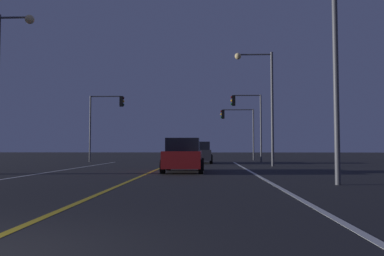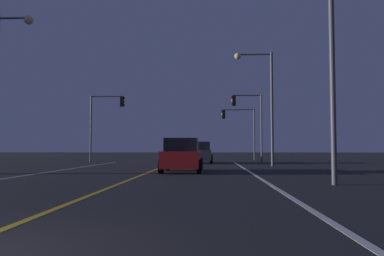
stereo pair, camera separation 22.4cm
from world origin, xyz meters
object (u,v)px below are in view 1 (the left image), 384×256
traffic_light_near_right (247,113)px  street_lamp_left_mid (6,72)px  street_lamp_right_far (263,93)px  car_ahead_far (200,153)px  car_lead_same_lane (183,156)px  traffic_light_near_left (106,113)px  traffic_light_far_right (237,122)px  street_lamp_right_near (321,43)px

traffic_light_near_right → street_lamp_left_mid: street_lamp_left_mid is taller
street_lamp_right_far → car_ahead_far: bearing=-48.7°
car_lead_same_lane → car_ahead_far: size_ratio=1.00×
traffic_light_near_left → car_ahead_far: bearing=-17.4°
traffic_light_near_right → street_lamp_left_mid: 20.19m
traffic_light_far_right → street_lamp_right_near: street_lamp_right_near is taller
street_lamp_right_near → street_lamp_left_mid: size_ratio=0.97×
car_ahead_far → street_lamp_left_mid: bearing=145.0°
car_lead_same_lane → traffic_light_near_right: 14.99m
car_lead_same_lane → car_ahead_far: (0.57, 11.24, 0.00)m
street_lamp_right_near → street_lamp_right_far: (-0.14, 12.77, 0.17)m
car_ahead_far → traffic_light_far_right: 9.36m
car_lead_same_lane → traffic_light_near_left: 16.21m
traffic_light_near_right → traffic_light_far_right: bearing=-85.4°
car_ahead_far → street_lamp_right_far: 7.74m
traffic_light_far_right → street_lamp_right_near: (0.88, -25.79, 0.91)m
traffic_light_near_right → street_lamp_right_far: size_ratio=0.76×
car_lead_same_lane → street_lamp_left_mid: (-8.42, -1.58, 4.03)m
car_ahead_far → traffic_light_near_right: 5.91m
car_ahead_far → street_lamp_right_near: 18.67m
traffic_light_near_left → traffic_light_far_right: (11.86, 5.50, -0.45)m
traffic_light_near_left → street_lamp_right_near: bearing=-57.9°
car_lead_same_lane → traffic_light_near_left: (-7.69, 13.84, 3.46)m
car_ahead_far → traffic_light_far_right: bearing=-24.0°
street_lamp_left_mid → street_lamp_right_far: size_ratio=1.00×
street_lamp_right_far → street_lamp_right_near: bearing=90.6°
traffic_light_near_left → street_lamp_right_near: 23.97m
traffic_light_near_left → street_lamp_left_mid: bearing=-92.7°
street_lamp_right_near → street_lamp_right_far: street_lamp_right_far is taller
traffic_light_near_right → traffic_light_far_right: traffic_light_near_right is taller
car_lead_same_lane → street_lamp_right_far: (4.91, 6.31, 4.09)m
car_ahead_far → street_lamp_right_near: street_lamp_right_near is taller
street_lamp_right_far → car_lead_same_lane: bearing=52.1°
street_lamp_right_far → street_lamp_left_mid: bearing=30.6°
traffic_light_near_right → street_lamp_left_mid: bearing=49.8°
traffic_light_far_right → street_lamp_left_mid: (-12.59, -20.92, 1.02)m
traffic_light_near_left → street_lamp_left_mid: (-0.72, -15.42, 0.57)m
car_ahead_far → street_lamp_right_far: street_lamp_right_far is taller
traffic_light_far_right → street_lamp_right_far: bearing=93.3°
traffic_light_near_right → traffic_light_near_left: bearing=0.0°
car_ahead_far → street_lamp_right_far: (4.34, -4.93, 4.09)m
car_lead_same_lane → traffic_light_far_right: size_ratio=0.84×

